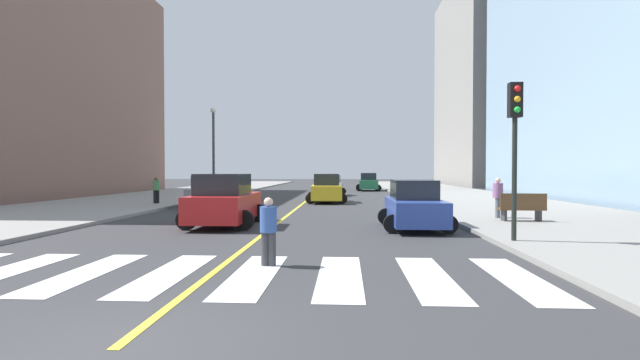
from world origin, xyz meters
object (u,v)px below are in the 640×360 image
at_px(car_gray_fifth, 211,192).
at_px(street_lamp, 213,143).
at_px(car_blue_third, 414,206).
at_px(pedestrian_crossing, 268,228).
at_px(park_bench, 522,208).
at_px(pedestrian_waiting_east, 498,196).
at_px(traffic_light_near_corner, 515,129).
at_px(car_red_second, 225,201).
at_px(car_yellow_fourth, 326,189).
at_px(pedestrian_walking_west, 156,189).
at_px(car_silver_sixth, 331,186).
at_px(car_green_nearest, 368,182).

xyz_separation_m(car_gray_fifth, street_lamp, (-2.59, 9.29, 3.47)).
distance_m(car_blue_third, street_lamp, 23.07).
xyz_separation_m(pedestrian_crossing, street_lamp, (-8.84, 25.45, 3.49)).
relative_size(car_gray_fifth, pedestrian_crossing, 2.73).
distance_m(car_gray_fifth, park_bench, 17.00).
xyz_separation_m(pedestrian_crossing, pedestrian_waiting_east, (8.30, 9.60, 0.23)).
bearing_deg(traffic_light_near_corner, park_bench, -113.00).
distance_m(car_red_second, car_yellow_fourth, 13.58).
relative_size(car_blue_third, park_bench, 2.26).
xyz_separation_m(car_red_second, pedestrian_walking_west, (-6.95, 9.75, 0.09)).
bearing_deg(pedestrian_waiting_east, car_silver_sixth, -135.78).
height_order(car_red_second, pedestrian_crossing, car_red_second).
bearing_deg(pedestrian_crossing, car_silver_sixth, 92.68).
height_order(car_gray_fifth, street_lamp, street_lamp).
relative_size(car_yellow_fourth, car_gray_fifth, 1.04).
bearing_deg(pedestrian_walking_west, pedestrian_crossing, 86.98).
bearing_deg(pedestrian_crossing, car_red_second, 116.02).
bearing_deg(car_blue_third, car_gray_fifth, -41.73).
bearing_deg(car_silver_sixth, car_yellow_fourth, 92.18).
distance_m(car_gray_fifth, pedestrian_crossing, 17.33).
bearing_deg(car_red_second, car_yellow_fourth, 74.48).
relative_size(pedestrian_crossing, pedestrian_waiting_east, 0.91).
xyz_separation_m(pedestrian_waiting_east, pedestrian_walking_west, (-18.28, 7.50, -0.05)).
bearing_deg(pedestrian_waiting_east, car_red_second, -56.29).
distance_m(pedestrian_crossing, street_lamp, 27.17).
bearing_deg(pedestrian_walking_west, car_green_nearest, -156.53).
distance_m(pedestrian_waiting_east, street_lamp, 23.58).
height_order(park_bench, pedestrian_waiting_east, pedestrian_waiting_east).
relative_size(car_silver_sixth, park_bench, 2.25).
xyz_separation_m(car_green_nearest, pedestrian_waiting_east, (4.09, -29.13, 0.20)).
height_order(car_yellow_fourth, pedestrian_walking_west, car_yellow_fourth).
xyz_separation_m(car_blue_third, pedestrian_crossing, (-4.33, -6.83, 0.01)).
distance_m(car_silver_sixth, pedestrian_crossing, 29.12).
height_order(car_silver_sixth, pedestrian_waiting_east, pedestrian_waiting_east).
bearing_deg(street_lamp, pedestrian_walking_west, -97.70).
relative_size(car_red_second, street_lamp, 0.65).
height_order(car_yellow_fourth, park_bench, car_yellow_fourth).
distance_m(car_blue_third, car_gray_fifth, 14.11).
relative_size(park_bench, pedestrian_walking_west, 1.10).
bearing_deg(pedestrian_crossing, car_green_nearest, 87.46).
bearing_deg(car_yellow_fourth, pedestrian_waiting_east, 123.41).
bearing_deg(car_gray_fifth, pedestrian_crossing, -70.70).
relative_size(car_blue_third, pedestrian_waiting_east, 2.38).
bearing_deg(pedestrian_crossing, pedestrian_walking_west, 123.93).
xyz_separation_m(car_gray_fifth, pedestrian_waiting_east, (14.56, -6.56, 0.22)).
relative_size(traffic_light_near_corner, street_lamp, 0.64).
distance_m(car_yellow_fourth, pedestrian_walking_west, 10.96).
height_order(car_yellow_fourth, car_gray_fifth, car_yellow_fourth).
height_order(car_red_second, car_silver_sixth, car_red_second).
distance_m(car_yellow_fourth, traffic_light_near_corner, 18.54).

